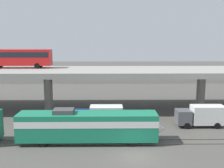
% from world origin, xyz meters
% --- Properties ---
extents(ground_plane, '(260.00, 260.00, 0.00)m').
position_xyz_m(ground_plane, '(0.00, 0.00, 0.00)').
color(ground_plane, '#4C4944').
extents(rail_strip_near, '(110.00, 0.12, 0.12)m').
position_xyz_m(rail_strip_near, '(0.00, 3.25, 0.06)').
color(rail_strip_near, '#59544C').
rests_on(rail_strip_near, ground_plane).
extents(rail_strip_far, '(110.00, 0.12, 0.12)m').
position_xyz_m(rail_strip_far, '(0.00, 4.75, 0.06)').
color(rail_strip_far, '#59544C').
rests_on(rail_strip_far, ground_plane).
extents(train_locomotive, '(17.70, 3.04, 4.18)m').
position_xyz_m(train_locomotive, '(-4.59, 4.00, 2.19)').
color(train_locomotive, '#197A56').
rests_on(train_locomotive, ground_plane).
extents(highway_overpass, '(96.00, 12.32, 7.20)m').
position_xyz_m(highway_overpass, '(0.00, 20.00, 6.56)').
color(highway_overpass, gray).
rests_on(highway_overpass, ground_plane).
extents(transit_bus_on_overpass, '(12.00, 2.68, 3.40)m').
position_xyz_m(transit_bus_on_overpass, '(-19.44, 22.39, 9.26)').
color(transit_bus_on_overpass, red).
rests_on(transit_bus_on_overpass, highway_overpass).
extents(service_truck_west, '(6.80, 2.46, 3.04)m').
position_xyz_m(service_truck_west, '(-4.11, 9.98, 1.64)').
color(service_truck_west, navy).
rests_on(service_truck_west, ground_plane).
extents(service_truck_east, '(6.80, 2.46, 3.04)m').
position_xyz_m(service_truck_east, '(10.38, 9.98, 1.64)').
color(service_truck_east, '#515459').
rests_on(service_truck_east, ground_plane).
extents(pier_parking_lot, '(71.82, 12.55, 1.36)m').
position_xyz_m(pier_parking_lot, '(0.00, 55.00, 0.68)').
color(pier_parking_lot, gray).
rests_on(pier_parking_lot, ground_plane).
extents(parked_car_0, '(4.53, 1.83, 1.50)m').
position_xyz_m(parked_car_0, '(12.22, 54.37, 2.14)').
color(parked_car_0, navy).
rests_on(parked_car_0, pier_parking_lot).
extents(parked_car_1, '(4.03, 1.87, 1.50)m').
position_xyz_m(parked_car_1, '(15.82, 56.76, 2.13)').
color(parked_car_1, black).
rests_on(parked_car_1, pier_parking_lot).
extents(parked_car_2, '(4.41, 1.92, 1.50)m').
position_xyz_m(parked_car_2, '(5.84, 52.77, 2.14)').
color(parked_car_2, '#515459').
rests_on(parked_car_2, pier_parking_lot).
extents(parked_car_3, '(4.33, 1.92, 1.50)m').
position_xyz_m(parked_car_3, '(29.80, 54.27, 2.14)').
color(parked_car_3, silver).
rests_on(parked_car_3, pier_parking_lot).
extents(parked_car_4, '(4.50, 1.86, 1.50)m').
position_xyz_m(parked_car_4, '(-16.00, 53.09, 2.14)').
color(parked_car_4, '#B7B7BC').
rests_on(parked_car_4, pier_parking_lot).
extents(parked_car_5, '(4.69, 1.83, 1.50)m').
position_xyz_m(parked_car_5, '(8.00, 57.92, 2.14)').
color(parked_car_5, maroon).
rests_on(parked_car_5, pier_parking_lot).
extents(parked_car_6, '(4.54, 1.84, 1.50)m').
position_xyz_m(parked_car_6, '(21.75, 53.35, 2.14)').
color(parked_car_6, navy).
rests_on(parked_car_6, pier_parking_lot).
extents(harbor_water, '(140.00, 36.00, 0.01)m').
position_xyz_m(harbor_water, '(0.00, 78.00, 0.00)').
color(harbor_water, '#2D5170').
rests_on(harbor_water, ground_plane).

